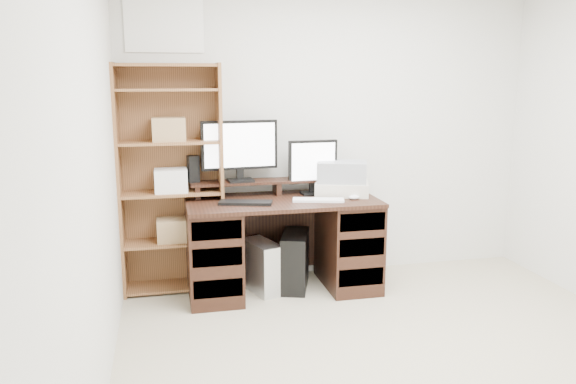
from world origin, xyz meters
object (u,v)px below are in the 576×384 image
object	(u,v)px
monitor_small	(313,165)
tower_silver	(262,266)
bookshelf	(171,178)
printer	(342,188)
tower_black	(295,260)
monitor_wide	(240,147)
desk	(282,243)

from	to	relation	value
monitor_small	tower_silver	xyz separation A→B (m)	(-0.45, -0.14, -0.79)
bookshelf	tower_silver	bearing A→B (deg)	-16.80
printer	tower_silver	size ratio (longest dim) A/B	1.05
tower_black	bookshelf	bearing A→B (deg)	-173.43
monitor_wide	printer	size ratio (longest dim) A/B	1.45
printer	tower_black	xyz separation A→B (m)	(-0.40, -0.05, -0.57)
bookshelf	printer	bearing A→B (deg)	-6.08
monitor_wide	tower_black	world-z (taller)	monitor_wide
desk	bookshelf	size ratio (longest dim) A/B	0.83
printer	tower_black	size ratio (longest dim) A/B	0.86
monitor_small	bookshelf	size ratio (longest dim) A/B	0.25
tower_silver	bookshelf	distance (m)	1.01
monitor_wide	monitor_small	xyz separation A→B (m)	(0.59, -0.06, -0.15)
desk	tower_black	world-z (taller)	desk
monitor_wide	bookshelf	xyz separation A→B (m)	(-0.55, 0.01, -0.22)
desk	tower_silver	bearing A→B (deg)	177.80
tower_silver	tower_black	xyz separation A→B (m)	(0.28, 0.01, 0.03)
printer	monitor_small	bearing A→B (deg)	179.17
desk	tower_silver	world-z (taller)	desk
tower_black	monitor_small	bearing A→B (deg)	53.13
desk	monitor_small	xyz separation A→B (m)	(0.29, 0.14, 0.60)
bookshelf	desk	bearing A→B (deg)	-14.06
monitor_small	tower_silver	world-z (taller)	monitor_small
monitor_wide	tower_black	bearing A→B (deg)	-28.63
monitor_wide	tower_silver	bearing A→B (deg)	-59.93
monitor_small	desk	bearing A→B (deg)	-154.94
desk	bookshelf	bearing A→B (deg)	165.94
monitor_wide	tower_black	size ratio (longest dim) A/B	1.24
monitor_small	printer	xyz separation A→B (m)	(0.22, -0.08, -0.19)
monitor_wide	bookshelf	world-z (taller)	bookshelf
desk	printer	distance (m)	0.66
monitor_wide	printer	world-z (taller)	monitor_wide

